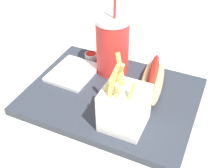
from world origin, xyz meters
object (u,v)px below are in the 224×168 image
object	(u,v)px
hot_dog_1	(152,80)
soda_cup	(113,45)
ketchup_cup_1	(91,55)
napkin_stack	(73,73)
fries_basket	(124,107)

from	to	relation	value
hot_dog_1	soda_cup	bearing A→B (deg)	166.70
soda_cup	ketchup_cup_1	xyz separation A→B (m)	(-0.08, 0.03, -0.07)
hot_dog_1	napkin_stack	distance (m)	0.22
fries_basket	hot_dog_1	xyz separation A→B (m)	(0.02, 0.15, -0.03)
soda_cup	ketchup_cup_1	size ratio (longest dim) A/B	6.48
ketchup_cup_1	napkin_stack	distance (m)	0.09
ketchup_cup_1	napkin_stack	bearing A→B (deg)	-95.92
soda_cup	napkin_stack	xyz separation A→B (m)	(-0.09, -0.06, -0.08)
fries_basket	napkin_stack	size ratio (longest dim) A/B	1.28
hot_dog_1	fries_basket	bearing A→B (deg)	-96.52
soda_cup	hot_dog_1	distance (m)	0.14
fries_basket	hot_dog_1	world-z (taller)	fries_basket
soda_cup	hot_dog_1	world-z (taller)	soda_cup
hot_dog_1	ketchup_cup_1	world-z (taller)	hot_dog_1
soda_cup	ketchup_cup_1	world-z (taller)	soda_cup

